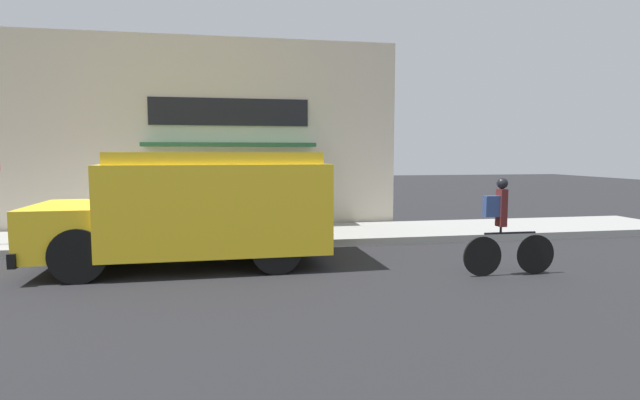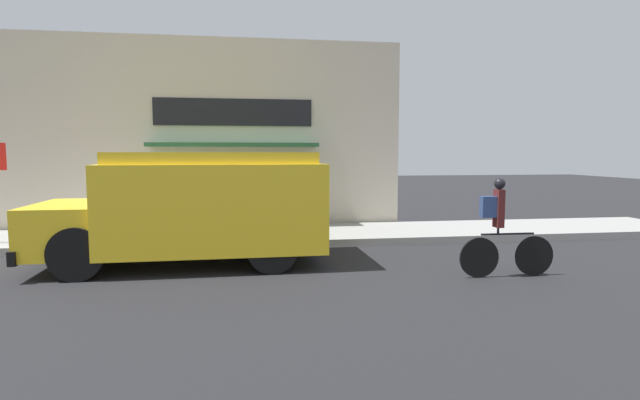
# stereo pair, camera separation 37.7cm
# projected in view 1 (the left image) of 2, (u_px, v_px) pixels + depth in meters

# --- Properties ---
(ground_plane) EXTENTS (70.00, 70.00, 0.00)m
(ground_plane) POSITION_uv_depth(u_px,v_px,m) (134.00, 254.00, 10.55)
(ground_plane) COLOR #232326
(sidewalk) EXTENTS (28.00, 2.63, 0.17)m
(sidewalk) POSITION_uv_depth(u_px,v_px,m) (144.00, 240.00, 11.83)
(sidewalk) COLOR #999993
(sidewalk) RESTS_ON ground_plane
(storefront) EXTENTS (13.36, 0.98, 5.20)m
(storefront) POSITION_uv_depth(u_px,v_px,m) (153.00, 135.00, 13.08)
(storefront) COLOR beige
(storefront) RESTS_ON ground_plane
(school_bus) EXTENTS (5.31, 2.81, 2.15)m
(school_bus) POSITION_uv_depth(u_px,v_px,m) (199.00, 206.00, 9.46)
(school_bus) COLOR yellow
(school_bus) RESTS_ON ground_plane
(cyclist) EXTENTS (1.71, 0.20, 1.71)m
(cyclist) POSITION_uv_depth(u_px,v_px,m) (504.00, 230.00, 8.64)
(cyclist) COLOR black
(cyclist) RESTS_ON ground_plane
(trash_bin) EXTENTS (0.57, 0.57, 0.84)m
(trash_bin) POSITION_uv_depth(u_px,v_px,m) (281.00, 212.00, 13.01)
(trash_bin) COLOR #2D5138
(trash_bin) RESTS_ON sidewalk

